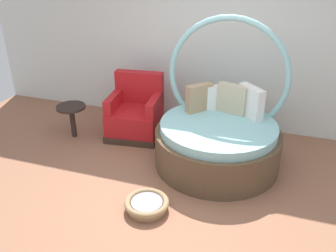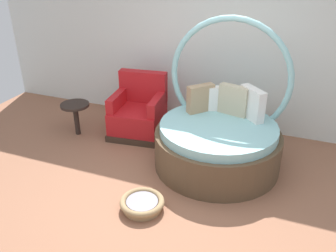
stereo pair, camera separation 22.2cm
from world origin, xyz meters
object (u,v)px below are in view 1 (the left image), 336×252
round_daybed (219,135)px  pet_basket (147,204)px  red_armchair (136,114)px  side_table (71,111)px

round_daybed → pet_basket: round_daybed is taller
pet_basket → red_armchair: bearing=116.4°
round_daybed → pet_basket: (-0.55, -1.27, -0.34)m
red_armchair → pet_basket: 1.91m
red_armchair → side_table: size_ratio=1.81×
side_table → round_daybed: bearing=-0.5°
red_armchair → pet_basket: bearing=-63.6°
side_table → pet_basket: bearing=-36.6°
round_daybed → red_armchair: bearing=162.8°
red_armchair → side_table: red_armchair is taller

